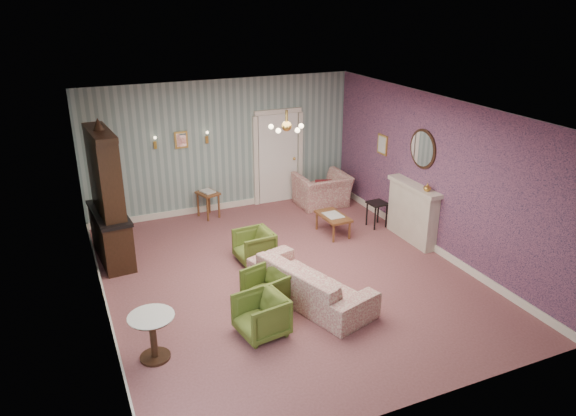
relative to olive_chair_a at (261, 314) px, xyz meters
name	(u,v)px	position (x,y,z in m)	size (l,w,h in m)	color
floor	(287,276)	(1.02, 1.41, -0.34)	(7.00, 7.00, 0.00)	#874F51
ceiling	(287,110)	(1.02, 1.41, 2.56)	(7.00, 7.00, 0.00)	white
wall_back	(222,146)	(1.02, 4.91, 1.11)	(6.00, 6.00, 0.00)	slate
wall_front	(415,302)	(1.02, -2.09, 1.11)	(6.00, 6.00, 0.00)	slate
wall_left	(95,228)	(-1.98, 1.41, 1.11)	(7.00, 7.00, 0.00)	slate
wall_right	(436,175)	(4.02, 1.41, 1.11)	(7.00, 7.00, 0.00)	slate
wall_right_floral	(435,175)	(4.00, 1.41, 1.11)	(7.00, 7.00, 0.00)	#AC5672
door	(278,156)	(2.32, 4.87, 0.74)	(1.12, 0.12, 2.16)	white
olive_chair_a	(261,314)	(0.00, 0.00, 0.00)	(0.65, 0.61, 0.67)	#516222
olive_chair_b	(268,286)	(0.39, 0.68, 0.00)	(0.66, 0.61, 0.68)	#516222
olive_chair_c	(254,245)	(0.71, 2.19, -0.01)	(0.63, 0.59, 0.65)	#516222
sofa_chintz	(310,275)	(1.06, 0.58, 0.10)	(2.21, 0.64, 0.86)	#993D45
wingback_chair	(322,185)	(3.12, 4.19, 0.16)	(1.14, 0.74, 1.00)	#993D45
dresser	(106,193)	(-1.63, 3.32, 0.95)	(0.53, 1.54, 2.57)	black
fireplace	(412,212)	(3.88, 1.81, 0.24)	(0.30, 1.40, 1.16)	beige
mantel_vase	(427,187)	(3.86, 1.41, 0.90)	(0.15, 0.15, 0.15)	gold
oval_mirror	(422,149)	(3.98, 1.81, 1.51)	(0.04, 0.76, 0.84)	white
framed_print	(383,145)	(3.99, 3.16, 1.26)	(0.04, 0.34, 0.42)	gold
coffee_table	(333,225)	(2.59, 2.67, -0.13)	(0.45, 0.82, 0.42)	brown
side_table_black	(377,214)	(3.61, 2.64, -0.07)	(0.36, 0.36, 0.54)	black
pedestal_table	(153,337)	(-1.51, 0.05, 0.00)	(0.62, 0.62, 0.67)	black
nesting_table	(208,204)	(0.54, 4.56, -0.02)	(0.37, 0.48, 0.62)	brown
gilt_mirror_back	(181,140)	(0.12, 4.87, 1.36)	(0.28, 0.06, 0.36)	gold
sconce_left	(155,143)	(-0.43, 4.85, 1.36)	(0.16, 0.12, 0.30)	gold
sconce_right	(207,138)	(0.67, 4.85, 1.36)	(0.16, 0.12, 0.30)	gold
chandelier	(287,127)	(1.02, 1.41, 2.29)	(0.56, 0.56, 0.36)	gold
burgundy_cushion	(323,188)	(3.07, 4.04, 0.14)	(0.38, 0.10, 0.38)	maroon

